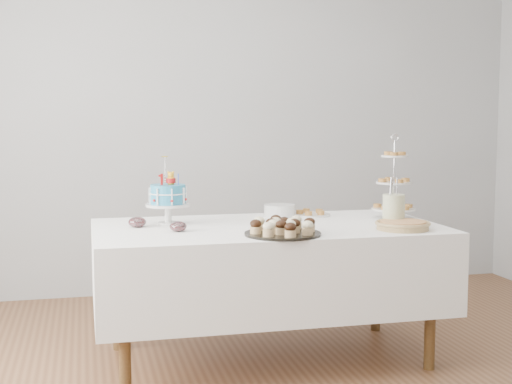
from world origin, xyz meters
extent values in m
plane|color=brown|center=(0.00, 0.00, 0.00)|extent=(5.00, 5.00, 0.00)
cube|color=#9B9EA0|center=(0.00, 2.00, 1.35)|extent=(5.00, 0.04, 2.70)
cube|color=#9B9EA0|center=(0.00, -2.00, 1.35)|extent=(5.00, 0.04, 2.70)
cube|color=white|center=(0.00, 0.30, 0.55)|extent=(1.92, 1.02, 0.45)
cylinder|color=brown|center=(-0.82, -0.07, 0.34)|extent=(0.06, 0.06, 0.67)
cylinder|color=brown|center=(0.82, -0.07, 0.34)|extent=(0.06, 0.06, 0.67)
cylinder|color=brown|center=(-0.82, 0.67, 0.34)|extent=(0.06, 0.06, 0.67)
cylinder|color=brown|center=(0.82, 0.67, 0.34)|extent=(0.06, 0.06, 0.67)
cylinder|color=teal|center=(-0.54, 0.47, 0.94)|extent=(0.20, 0.20, 0.11)
torus|color=white|center=(-0.54, 0.47, 0.95)|extent=(0.21, 0.21, 0.01)
cube|color=red|center=(-0.57, 0.46, 1.03)|extent=(0.02, 0.01, 0.06)
cylinder|color=blue|center=(-0.48, 0.45, 1.03)|extent=(0.01, 0.01, 0.06)
cylinder|color=silver|center=(-0.55, 0.50, 1.07)|extent=(0.00, 0.00, 0.15)
cylinder|color=yellow|center=(-0.55, 0.50, 1.15)|extent=(0.04, 0.04, 0.01)
cylinder|color=black|center=(-0.01, -0.03, 0.78)|extent=(0.40, 0.40, 0.01)
ellipsoid|color=black|center=(-0.08, -0.03, 0.83)|extent=(0.06, 0.06, 0.04)
ellipsoid|color=beige|center=(0.07, -0.03, 0.83)|extent=(0.06, 0.06, 0.04)
cylinder|color=tan|center=(0.67, -0.01, 0.79)|extent=(0.28, 0.28, 0.03)
cylinder|color=#C4814C|center=(0.67, -0.01, 0.81)|extent=(0.25, 0.25, 0.02)
torus|color=tan|center=(0.67, -0.01, 0.80)|extent=(0.30, 0.30, 0.02)
cylinder|color=silver|center=(0.81, 0.40, 1.00)|extent=(0.01, 0.01, 0.47)
cylinder|color=silver|center=(0.81, 0.40, 0.83)|extent=(0.26, 0.26, 0.01)
cylinder|color=silver|center=(0.81, 0.40, 0.98)|extent=(0.21, 0.21, 0.01)
cylinder|color=silver|center=(0.81, 0.40, 1.14)|extent=(0.16, 0.16, 0.01)
torus|color=silver|center=(0.81, 0.40, 1.25)|extent=(0.05, 0.01, 0.05)
cylinder|color=silver|center=(0.16, 0.63, 0.81)|extent=(0.19, 0.19, 0.07)
cylinder|color=silver|center=(0.36, 0.62, 0.78)|extent=(0.24, 0.24, 0.01)
ellipsoid|color=silver|center=(-0.51, 0.21, 0.80)|extent=(0.09, 0.09, 0.06)
cylinder|color=#53070B|center=(-0.51, 0.21, 0.79)|extent=(0.06, 0.06, 0.03)
ellipsoid|color=silver|center=(-0.71, 0.41, 0.80)|extent=(0.10, 0.10, 0.06)
cylinder|color=#53070B|center=(-0.71, 0.41, 0.79)|extent=(0.07, 0.07, 0.03)
cylinder|color=beige|center=(0.67, 0.11, 0.86)|extent=(0.12, 0.12, 0.18)
cylinder|color=beige|center=(0.74, 0.11, 0.87)|extent=(0.01, 0.01, 0.09)
camera|label=1|loc=(-0.99, -3.52, 1.37)|focal=50.00mm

